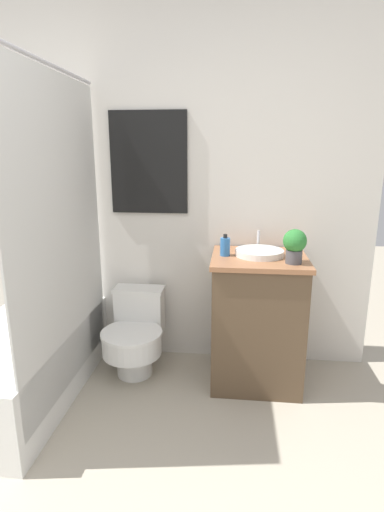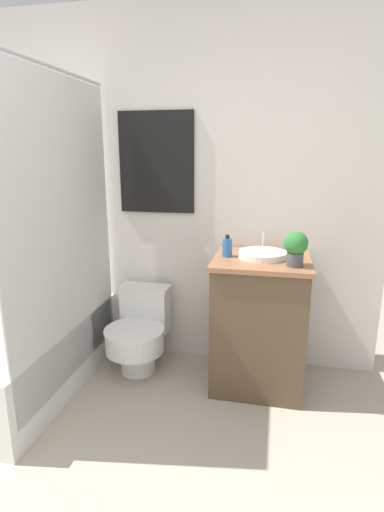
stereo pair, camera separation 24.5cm
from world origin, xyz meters
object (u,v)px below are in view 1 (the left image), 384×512
(toilet, at_px, (135,334))
(soap_bottle, at_px, (225,246))
(sink, at_px, (259,252))
(potted_plant, at_px, (295,244))

(toilet, xyz_separation_m, soap_bottle, (0.62, -0.01, 0.65))
(sink, distance_m, soap_bottle, 0.23)
(sink, relative_size, soap_bottle, 2.45)
(sink, height_order, soap_bottle, soap_bottle)
(soap_bottle, relative_size, potted_plant, 0.68)
(potted_plant, bearing_deg, soap_bottle, 161.22)
(toilet, height_order, sink, sink)
(toilet, xyz_separation_m, potted_plant, (1.04, -0.16, 0.71))
(sink, bearing_deg, soap_bottle, -173.61)
(sink, relative_size, potted_plant, 1.66)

